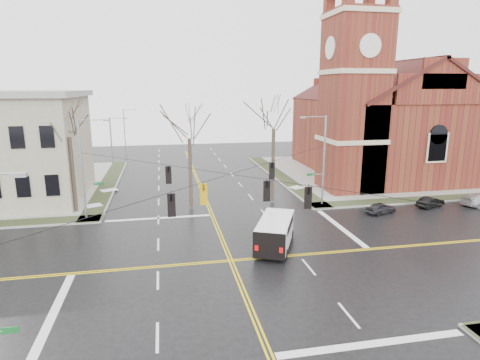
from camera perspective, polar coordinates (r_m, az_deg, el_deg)
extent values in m
plane|color=black|center=(28.63, -1.33, -11.39)|extent=(120.00, 120.00, 0.00)
cube|color=gray|center=(59.76, 18.62, 1.00)|extent=(30.00, 30.00, 0.15)
cube|color=#2A321B|center=(54.30, 5.85, 0.55)|extent=(2.00, 30.00, 0.02)
cube|color=#2A321B|center=(48.58, 26.59, -2.28)|extent=(30.00, 2.00, 0.02)
cube|color=#2A321B|center=(52.47, -18.27, -0.49)|extent=(2.00, 30.00, 0.02)
cube|color=gold|center=(28.61, -1.58, -11.39)|extent=(0.12, 100.00, 0.01)
cube|color=gold|center=(28.64, -1.09, -11.36)|extent=(0.12, 100.00, 0.01)
cube|color=gold|center=(28.52, -1.29, -11.48)|extent=(100.00, 0.12, 0.01)
cube|color=gold|center=(28.73, -1.38, -11.28)|extent=(100.00, 0.12, 0.01)
cube|color=silver|center=(21.42, 18.31, -21.23)|extent=(9.50, 0.50, 0.01)
cube|color=silver|center=(38.09, -11.53, -5.33)|extent=(9.50, 0.50, 0.01)
cube|color=silver|center=(24.62, -25.13, -17.03)|extent=(0.50, 9.50, 0.01)
cube|color=silver|center=(36.10, 14.02, -6.49)|extent=(0.50, 9.50, 0.01)
cube|color=maroon|center=(47.78, 15.76, 10.36)|extent=(6.00, 6.00, 20.00)
cube|color=beige|center=(48.35, 16.50, 21.66)|extent=(6.30, 6.30, 0.50)
cylinder|color=silver|center=(45.23, 18.05, 17.72)|extent=(2.40, 0.15, 2.40)
cylinder|color=silver|center=(46.64, 12.71, 17.86)|extent=(0.15, 2.40, 2.40)
cube|color=maroon|center=(60.34, 19.33, 5.81)|extent=(18.00, 24.00, 10.00)
cube|color=maroon|center=(51.27, 13.53, 1.85)|extent=(2.00, 5.00, 4.40)
cylinder|color=gray|center=(41.07, 11.85, 2.69)|extent=(0.20, 0.20, 9.00)
cylinder|color=gray|center=(41.10, 10.99, 0.81)|extent=(1.20, 0.06, 0.06)
cube|color=#0E541F|center=(40.85, 10.08, 0.78)|extent=(0.90, 0.04, 0.25)
cylinder|color=gray|center=(40.08, 10.54, 8.84)|extent=(2.40, 0.08, 0.08)
cube|color=gray|center=(39.66, 8.91, 8.79)|extent=(0.50, 0.22, 0.15)
cylinder|color=gray|center=(38.55, -21.54, 1.38)|extent=(0.20, 0.20, 9.00)
cylinder|color=gray|center=(38.72, -20.50, -0.54)|extent=(1.20, 0.06, 0.06)
cube|color=#0E541F|center=(38.61, -19.48, -0.49)|extent=(0.90, 0.04, 0.25)
cylinder|color=gray|center=(37.77, -20.29, 8.01)|extent=(2.40, 0.08, 0.08)
cube|color=gray|center=(37.60, -18.47, 8.05)|extent=(0.50, 0.22, 0.15)
cube|color=#0E541F|center=(17.56, -30.40, -18.00)|extent=(0.90, 0.04, 0.25)
cube|color=gray|center=(15.23, -28.96, 0.65)|extent=(0.50, 0.22, 0.15)
cylinder|color=black|center=(26.67, -1.40, 0.83)|extent=(23.02, 23.02, 0.03)
cylinder|color=black|center=(26.67, -1.40, 0.83)|extent=(23.02, 23.02, 0.03)
imported|color=black|center=(22.62, -9.72, -3.56)|extent=(0.21, 0.26, 1.30)
imported|color=black|center=(31.51, 4.56, 1.30)|extent=(0.21, 0.26, 1.30)
imported|color=#CA990B|center=(24.66, -5.20, -2.03)|extent=(0.21, 0.26, 1.30)
imported|color=black|center=(30.38, -10.14, 0.70)|extent=(0.21, 0.26, 1.30)
imported|color=black|center=(24.11, 9.66, -2.51)|extent=(0.21, 0.26, 1.30)
imported|color=black|center=(25.35, 3.83, -1.58)|extent=(0.21, 0.26, 1.30)
cylinder|color=gray|center=(54.63, -17.78, 4.28)|extent=(0.16, 0.16, 8.00)
cylinder|color=gray|center=(54.11, -17.00, 8.42)|extent=(2.00, 0.07, 0.07)
cube|color=gray|center=(54.02, -15.93, 8.43)|extent=(0.45, 0.20, 0.13)
cylinder|color=gray|center=(74.38, -16.09, 6.57)|extent=(0.16, 0.16, 8.00)
cylinder|color=gray|center=(73.99, -15.50, 9.61)|extent=(2.00, 0.07, 0.07)
cube|color=gray|center=(73.93, -14.71, 9.61)|extent=(0.45, 0.20, 0.13)
cube|color=white|center=(30.38, 5.01, -7.29)|extent=(4.41, 6.18, 1.85)
cube|color=white|center=(32.71, 5.62, -6.31)|extent=(2.44, 1.81, 1.31)
cube|color=black|center=(32.87, 5.73, -5.11)|extent=(1.89, 0.95, 0.87)
cube|color=black|center=(30.38, 5.10, -6.09)|extent=(3.67, 4.50, 0.60)
cube|color=#B70C0A|center=(27.89, 2.37, -9.64)|extent=(0.27, 0.18, 0.37)
cube|color=#B70C0A|center=(27.65, 5.88, -9.91)|extent=(0.27, 0.18, 0.37)
cube|color=black|center=(30.72, 4.98, -8.95)|extent=(4.48, 6.25, 0.11)
cylinder|color=black|center=(32.60, 3.72, -7.54)|extent=(0.58, 0.83, 0.78)
cylinder|color=black|center=(32.36, 7.25, -7.78)|extent=(0.58, 0.83, 0.78)
cylinder|color=black|center=(29.12, 2.45, -10.11)|extent=(0.58, 0.83, 0.78)
cylinder|color=black|center=(28.85, 6.42, -10.42)|extent=(0.58, 0.83, 0.78)
imported|color=black|center=(40.83, 19.40, -3.79)|extent=(3.37, 2.11, 1.07)
imported|color=black|center=(44.89, 25.47, -2.85)|extent=(3.39, 2.14, 1.05)
cylinder|color=#332A20|center=(41.20, -22.66, 0.69)|extent=(0.36, 0.36, 7.18)
cylinder|color=#332A20|center=(39.73, -7.07, 0.95)|extent=(0.36, 0.36, 6.86)
cylinder|color=#332A20|center=(41.74, 4.72, 2.08)|extent=(0.36, 0.36, 7.56)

